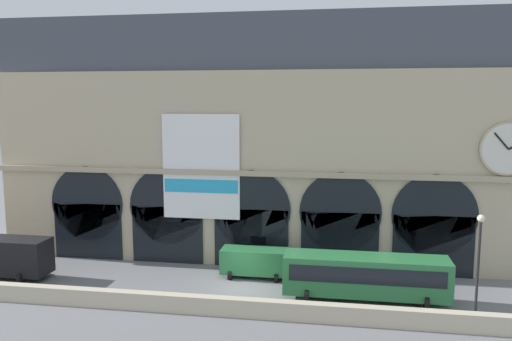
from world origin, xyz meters
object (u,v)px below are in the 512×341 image
(street_lamp_quayside, at_px, (479,256))
(box_truck_west, at_px, (3,256))
(van_center, at_px, (255,261))
(bus_mideast, at_px, (365,275))

(street_lamp_quayside, bearing_deg, box_truck_west, 174.53)
(van_center, xyz_separation_m, street_lamp_quayside, (14.47, -6.51, 3.17))
(box_truck_west, xyz_separation_m, bus_mideast, (27.16, -0.16, 0.08))
(box_truck_west, height_order, street_lamp_quayside, street_lamp_quayside)
(van_center, xyz_separation_m, bus_mideast, (8.13, -3.46, 0.54))
(box_truck_west, height_order, bus_mideast, box_truck_west)
(bus_mideast, xyz_separation_m, street_lamp_quayside, (6.34, -3.05, 2.63))
(box_truck_west, relative_size, van_center, 1.44)
(van_center, height_order, street_lamp_quayside, street_lamp_quayside)
(street_lamp_quayside, bearing_deg, bus_mideast, 154.30)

